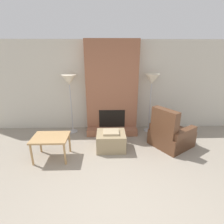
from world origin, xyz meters
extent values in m
plane|color=gray|center=(0.00, 0.00, 0.00)|extent=(24.00, 24.00, 0.00)
cube|color=beige|center=(0.00, 3.15, 1.30)|extent=(7.95, 0.06, 2.60)
cube|color=#935B42|center=(0.00, 2.92, 1.30)|extent=(1.44, 0.40, 2.60)
cube|color=#935B42|center=(0.00, 2.58, 0.10)|extent=(1.44, 0.27, 0.19)
cube|color=black|center=(0.00, 2.71, 0.45)|extent=(0.74, 0.02, 0.52)
cube|color=#998460|center=(-0.05, 1.83, 0.21)|extent=(0.70, 0.59, 0.43)
cube|color=tan|center=(-0.05, 1.83, 0.45)|extent=(0.38, 0.32, 0.05)
cube|color=brown|center=(1.50, 1.97, 0.20)|extent=(1.19, 1.18, 0.40)
cube|color=brown|center=(1.22, 1.78, 0.52)|extent=(0.54, 0.67, 1.03)
cube|color=brown|center=(1.68, 1.69, 0.28)|extent=(0.75, 0.57, 0.56)
cube|color=brown|center=(1.31, 2.25, 0.28)|extent=(0.75, 0.57, 0.56)
cube|color=tan|center=(-1.39, 1.48, 0.51)|extent=(0.77, 0.58, 0.04)
cylinder|color=tan|center=(-1.73, 1.23, 0.25)|extent=(0.04, 0.04, 0.49)
cylinder|color=tan|center=(-1.04, 1.23, 0.25)|extent=(0.04, 0.04, 0.49)
cylinder|color=tan|center=(-1.73, 1.73, 0.25)|extent=(0.04, 0.04, 0.49)
cylinder|color=tan|center=(-1.04, 1.73, 0.25)|extent=(0.04, 0.04, 0.49)
cylinder|color=#ADADB2|center=(-1.16, 2.82, 0.01)|extent=(0.26, 0.26, 0.02)
cylinder|color=#ADADB2|center=(-1.16, 2.82, 0.72)|extent=(0.03, 0.03, 1.41)
cone|color=silver|center=(-1.16, 2.82, 1.56)|extent=(0.40, 0.40, 0.27)
cylinder|color=#ADADB2|center=(1.11, 2.82, 0.01)|extent=(0.26, 0.26, 0.02)
cylinder|color=#ADADB2|center=(1.11, 2.82, 0.73)|extent=(0.03, 0.03, 1.42)
cone|color=silver|center=(1.11, 2.82, 1.57)|extent=(0.40, 0.40, 0.27)
camera|label=1|loc=(-0.14, -1.97, 2.32)|focal=28.00mm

